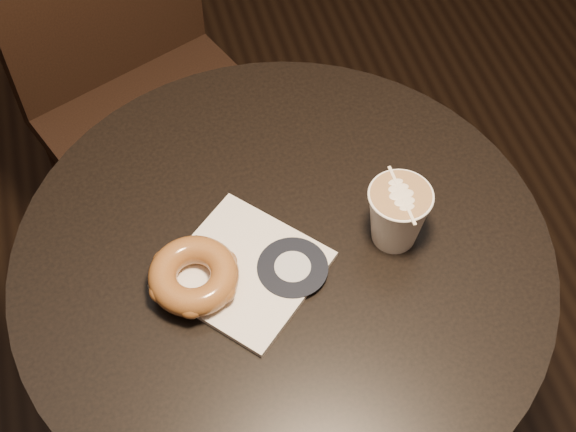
{
  "coord_description": "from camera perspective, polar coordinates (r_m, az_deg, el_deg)",
  "views": [
    {
      "loc": [
        -0.14,
        -0.54,
        1.61
      ],
      "look_at": [
        0.01,
        0.03,
        0.79
      ],
      "focal_mm": 50.0,
      "sensor_mm": 36.0,
      "label": 1
    }
  ],
  "objects": [
    {
      "name": "pastry_bag",
      "position": [
        1.01,
        -3.13,
        -3.88
      ],
      "size": [
        0.24,
        0.24,
        0.01
      ],
      "primitive_type": "cube",
      "rotation": [
        0.0,
        0.0,
        0.72
      ],
      "color": "silver",
      "rests_on": "cafe_table"
    },
    {
      "name": "chair",
      "position": [
        1.54,
        -11.04,
        10.81
      ],
      "size": [
        0.53,
        0.53,
        1.02
      ],
      "rotation": [
        0.0,
        0.0,
        0.38
      ],
      "color": "black",
      "rests_on": "ground"
    },
    {
      "name": "cafe_table",
      "position": [
        1.2,
        -0.31,
        -7.79
      ],
      "size": [
        0.7,
        0.7,
        0.75
      ],
      "color": "black",
      "rests_on": "ground"
    },
    {
      "name": "doughnut",
      "position": [
        0.99,
        -6.73,
        -4.23
      ],
      "size": [
        0.11,
        0.11,
        0.04
      ],
      "primitive_type": "torus",
      "color": "#602F19",
      "rests_on": "pastry_bag"
    },
    {
      "name": "latte_cup",
      "position": [
        1.02,
        7.76,
        0.0
      ],
      "size": [
        0.08,
        0.08,
        0.09
      ],
      "primitive_type": null,
      "color": "white",
      "rests_on": "cafe_table"
    }
  ]
}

